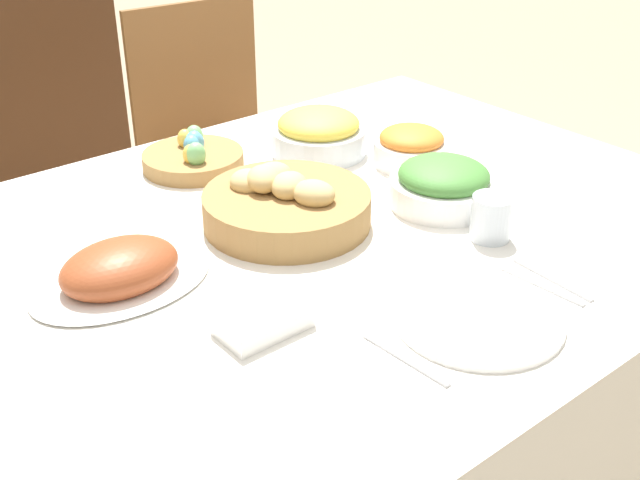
{
  "coord_description": "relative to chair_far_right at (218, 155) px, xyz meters",
  "views": [
    {
      "loc": [
        -0.74,
        -1.02,
        1.46
      ],
      "look_at": [
        0.03,
        -0.09,
        0.8
      ],
      "focal_mm": 45.0,
      "sensor_mm": 36.0,
      "label": 1
    }
  ],
  "objects": [
    {
      "name": "spoon",
      "position": [
        -0.18,
        -1.32,
        0.25
      ],
      "size": [
        0.02,
        0.16,
        0.0
      ],
      "rotation": [
        0.0,
        0.0,
        -0.05
      ],
      "color": "silver",
      "rests_on": "dining_table"
    },
    {
      "name": "knife",
      "position": [
        -0.21,
        -1.32,
        0.25
      ],
      "size": [
        0.02,
        0.16,
        0.0
      ],
      "rotation": [
        0.0,
        0.0,
        0.05
      ],
      "color": "silver",
      "rests_on": "dining_table"
    },
    {
      "name": "egg_basket",
      "position": [
        -0.39,
        -0.54,
        0.27
      ],
      "size": [
        0.22,
        0.22,
        0.08
      ],
      "color": "#9E7542",
      "rests_on": "dining_table"
    },
    {
      "name": "bread_basket",
      "position": [
        -0.4,
        -0.88,
        0.29
      ],
      "size": [
        0.31,
        0.31,
        0.11
      ],
      "color": "#9E7542",
      "rests_on": "dining_table"
    },
    {
      "name": "dining_table",
      "position": [
        -0.46,
        -0.94,
        -0.13
      ],
      "size": [
        1.77,
        1.17,
        0.76
      ],
      "color": "white",
      "rests_on": "ground"
    },
    {
      "name": "ham_platter",
      "position": [
        -0.74,
        -0.88,
        0.28
      ],
      "size": [
        0.31,
        0.22,
        0.08
      ],
      "color": "white",
      "rests_on": "dining_table"
    },
    {
      "name": "dinner_plate",
      "position": [
        -0.37,
        -1.32,
        0.25
      ],
      "size": [
        0.26,
        0.26,
        0.01
      ],
      "color": "white",
      "rests_on": "dining_table"
    },
    {
      "name": "butter_dish",
      "position": [
        -0.63,
        -1.13,
        0.26
      ],
      "size": [
        0.14,
        0.08,
        0.03
      ],
      "color": "white",
      "rests_on": "dining_table"
    },
    {
      "name": "fork",
      "position": [
        -0.52,
        -1.32,
        0.25
      ],
      "size": [
        0.02,
        0.16,
        0.0
      ],
      "rotation": [
        0.0,
        0.0,
        0.05
      ],
      "color": "silver",
      "rests_on": "dining_table"
    },
    {
      "name": "pineapple_bowl",
      "position": [
        -0.13,
        -0.65,
        0.3
      ],
      "size": [
        0.22,
        0.22,
        0.1
      ],
      "color": "silver",
      "rests_on": "dining_table"
    },
    {
      "name": "chair_far_right",
      "position": [
        0.0,
        0.0,
        0.0
      ],
      "size": [
        0.45,
        0.45,
        0.95
      ],
      "rotation": [
        0.0,
        0.0,
        -0.08
      ],
      "color": "brown",
      "rests_on": "ground"
    },
    {
      "name": "green_salad_bowl",
      "position": [
        -0.11,
        -1.01,
        0.29
      ],
      "size": [
        0.21,
        0.21,
        0.09
      ],
      "color": "white",
      "rests_on": "dining_table"
    },
    {
      "name": "drinking_cup",
      "position": [
        -0.14,
        -1.16,
        0.29
      ],
      "size": [
        0.07,
        0.07,
        0.08
      ],
      "color": "silver",
      "rests_on": "dining_table"
    },
    {
      "name": "carrot_bowl",
      "position": [
        -0.01,
        -0.83,
        0.29
      ],
      "size": [
        0.16,
        0.16,
        0.09
      ],
      "color": "white",
      "rests_on": "dining_table"
    }
  ]
}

